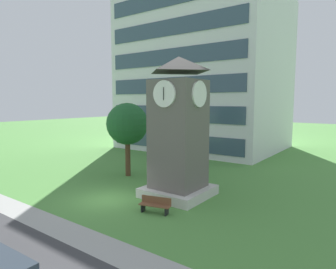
% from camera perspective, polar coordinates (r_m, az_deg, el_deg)
% --- Properties ---
extents(ground_plane, '(160.00, 160.00, 0.00)m').
position_cam_1_polar(ground_plane, '(19.50, -11.53, -12.22)').
color(ground_plane, '#4C893D').
extents(kerb_strip, '(120.00, 1.60, 0.01)m').
position_cam_1_polar(kerb_strip, '(17.11, -22.61, -15.28)').
color(kerb_strip, '#9E9E99').
rests_on(kerb_strip, ground).
extents(office_building, '(19.37, 15.24, 19.20)m').
position_cam_1_polar(office_building, '(40.41, 7.03, 11.20)').
color(office_building, silver).
rests_on(office_building, ground).
extents(clock_tower, '(3.95, 3.95, 8.99)m').
position_cam_1_polar(clock_tower, '(19.05, 2.03, -0.28)').
color(clock_tower, '#605B56').
rests_on(clock_tower, ground).
extents(park_bench, '(1.86, 0.91, 0.88)m').
position_cam_1_polar(park_bench, '(16.91, -2.49, -13.39)').
color(park_bench, brown).
rests_on(park_bench, ground).
extents(tree_by_building, '(3.44, 3.44, 6.08)m').
position_cam_1_polar(tree_by_building, '(24.49, -7.86, 1.97)').
color(tree_by_building, '#513823').
rests_on(tree_by_building, ground).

